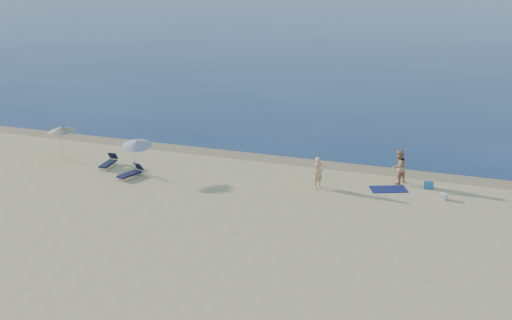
{
  "coord_description": "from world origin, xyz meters",
  "views": [
    {
      "loc": [
        8.57,
        -14.6,
        11.91
      ],
      "look_at": [
        -2.09,
        16.0,
        1.0
      ],
      "focal_mm": 45.0,
      "sensor_mm": 36.0,
      "label": 1
    }
  ],
  "objects_px": {
    "person_left": "(318,173)",
    "umbrella_near": "(137,143)",
    "blue_cooler": "(429,185)",
    "person_right": "(399,167)"
  },
  "relations": [
    {
      "from": "person_left",
      "to": "blue_cooler",
      "type": "relative_size",
      "value": 3.45
    },
    {
      "from": "person_left",
      "to": "umbrella_near",
      "type": "bearing_deg",
      "value": 128.27
    },
    {
      "from": "person_right",
      "to": "blue_cooler",
      "type": "distance_m",
      "value": 1.78
    },
    {
      "from": "person_left",
      "to": "person_right",
      "type": "relative_size",
      "value": 0.9
    },
    {
      "from": "blue_cooler",
      "to": "umbrella_near",
      "type": "distance_m",
      "value": 15.52
    },
    {
      "from": "person_left",
      "to": "blue_cooler",
      "type": "xyz_separation_m",
      "value": [
        5.4,
        1.81,
        -0.65
      ]
    },
    {
      "from": "person_left",
      "to": "umbrella_near",
      "type": "distance_m",
      "value": 9.86
    },
    {
      "from": "umbrella_near",
      "to": "person_right",
      "type": "bearing_deg",
      "value": -8.47
    },
    {
      "from": "person_right",
      "to": "umbrella_near",
      "type": "height_order",
      "value": "umbrella_near"
    },
    {
      "from": "blue_cooler",
      "to": "umbrella_near",
      "type": "xyz_separation_m",
      "value": [
        -15.12,
        -3.1,
        1.63
      ]
    }
  ]
}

